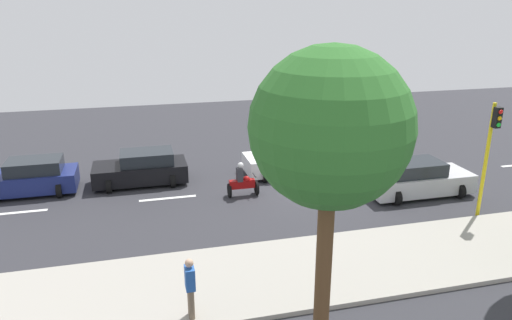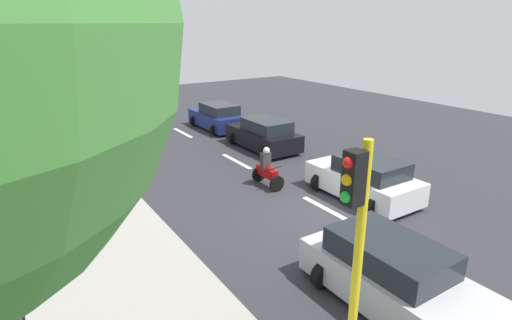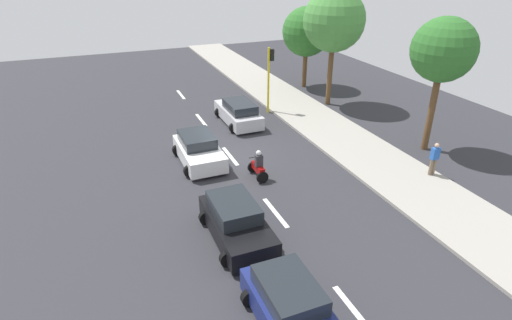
{
  "view_description": "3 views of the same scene",
  "coord_description": "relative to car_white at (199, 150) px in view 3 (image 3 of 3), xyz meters",
  "views": [
    {
      "loc": [
        19.26,
        -6.99,
        8.0
      ],
      "look_at": [
        0.9,
        -2.34,
        1.72
      ],
      "focal_mm": 33.67,
      "sensor_mm": 36.0,
      "label": 1
    },
    {
      "loc": [
        8.82,
        9.2,
        5.95
      ],
      "look_at": [
        1.99,
        -1.32,
        1.75
      ],
      "focal_mm": 28.87,
      "sensor_mm": 36.0,
      "label": 2
    },
    {
      "loc": [
        -6.43,
        -19.57,
        10.03
      ],
      "look_at": [
        0.5,
        -2.54,
        0.85
      ],
      "focal_mm": 29.12,
      "sensor_mm": 36.0,
      "label": 3
    }
  ],
  "objects": [
    {
      "name": "ground_plane",
      "position": [
        1.75,
        0.05,
        -0.76
      ],
      "size": [
        40.0,
        60.0,
        0.1
      ],
      "primitive_type": "cube",
      "color": "#2D2D33"
    },
    {
      "name": "sidewalk",
      "position": [
        8.75,
        0.05,
        -0.64
      ],
      "size": [
        4.0,
        60.0,
        0.15
      ],
      "primitive_type": "cube",
      "color": "#9E998E",
      "rests_on": "ground"
    },
    {
      "name": "lane_stripe_far_north",
      "position": [
        1.75,
        -11.95,
        -0.71
      ],
      "size": [
        0.2,
        2.4,
        0.01
      ],
      "primitive_type": "cube",
      "color": "white",
      "rests_on": "ground"
    },
    {
      "name": "lane_stripe_north",
      "position": [
        1.75,
        -5.95,
        -0.71
      ],
      "size": [
        0.2,
        2.4,
        0.01
      ],
      "primitive_type": "cube",
      "color": "white",
      "rests_on": "ground"
    },
    {
      "name": "lane_stripe_mid",
      "position": [
        1.75,
        0.05,
        -0.71
      ],
      "size": [
        0.2,
        2.4,
        0.01
      ],
      "primitive_type": "cube",
      "color": "white",
      "rests_on": "ground"
    },
    {
      "name": "lane_stripe_south",
      "position": [
        1.75,
        6.05,
        -0.71
      ],
      "size": [
        0.2,
        2.4,
        0.01
      ],
      "primitive_type": "cube",
      "color": "white",
      "rests_on": "ground"
    },
    {
      "name": "lane_stripe_far_south",
      "position": [
        1.75,
        12.05,
        -0.71
      ],
      "size": [
        0.2,
        2.4,
        0.01
      ],
      "primitive_type": "cube",
      "color": "white",
      "rests_on": "ground"
    },
    {
      "name": "car_white",
      "position": [
        0.0,
        0.0,
        0.0
      ],
      "size": [
        2.36,
        4.03,
        1.52
      ],
      "color": "white",
      "rests_on": "ground"
    },
    {
      "name": "car_black",
      "position": [
        -0.38,
        -6.92,
        0.0
      ],
      "size": [
        2.3,
        4.19,
        1.52
      ],
      "color": "black",
      "rests_on": "ground"
    },
    {
      "name": "car_silver",
      "position": [
        3.9,
        4.57,
        0.0
      ],
      "size": [
        2.29,
        4.54,
        1.52
      ],
      "color": "#B7B7BC",
      "rests_on": "ground"
    },
    {
      "name": "car_dark_blue",
      "position": [
        -0.35,
        -11.68,
        -0.0
      ],
      "size": [
        2.25,
        4.03,
        1.52
      ],
      "color": "navy",
      "rests_on": "ground"
    },
    {
      "name": "motorcycle",
      "position": [
        2.24,
        -2.79,
        -0.07
      ],
      "size": [
        0.6,
        1.3,
        1.53
      ],
      "color": "black",
      "rests_on": "ground"
    },
    {
      "name": "pedestrian_near_signal",
      "position": [
        10.27,
        -5.96,
        0.35
      ],
      "size": [
        0.4,
        0.24,
        1.69
      ],
      "color": "#72604C",
      "rests_on": "sidewalk"
    },
    {
      "name": "traffic_light_corner",
      "position": [
        6.6,
        5.7,
        2.22
      ],
      "size": [
        0.49,
        0.24,
        4.5
      ],
      "color": "yellow",
      "rests_on": "ground"
    },
    {
      "name": "street_tree_south",
      "position": [
        11.84,
        10.39,
        3.74
      ],
      "size": [
        3.88,
        3.88,
        6.41
      ],
      "color": "brown",
      "rests_on": "ground"
    },
    {
      "name": "street_tree_center",
      "position": [
        11.33,
        5.71,
        5.21
      ],
      "size": [
        4.24,
        4.24,
        8.07
      ],
      "color": "brown",
      "rests_on": "ground"
    },
    {
      "name": "street_tree_north",
      "position": [
        12.36,
        -3.21,
        4.84
      ],
      "size": [
        3.34,
        3.34,
        7.27
      ],
      "color": "brown",
      "rests_on": "ground"
    }
  ]
}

